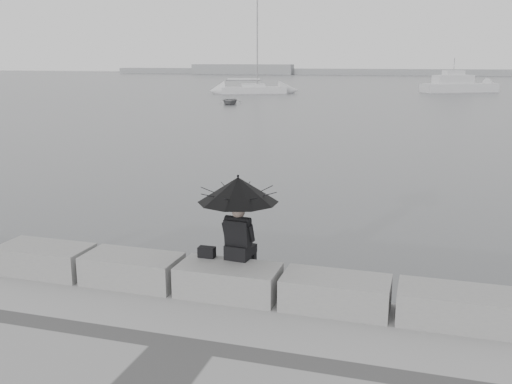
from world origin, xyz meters
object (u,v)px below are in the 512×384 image
(seated_person, at_px, (238,197))
(dinghy, at_px, (230,101))
(motor_cruiser, at_px, (459,85))
(sailboat_left, at_px, (253,89))

(seated_person, bearing_deg, dinghy, 114.72)
(motor_cruiser, bearing_deg, dinghy, -155.12)
(seated_person, height_order, sailboat_left, sailboat_left)
(sailboat_left, xyz_separation_m, dinghy, (2.99, -17.34, -0.25))
(seated_person, bearing_deg, sailboat_left, 112.02)
(dinghy, bearing_deg, seated_person, -85.20)
(seated_person, relative_size, sailboat_left, 0.11)
(motor_cruiser, distance_m, dinghy, 35.50)
(seated_person, bearing_deg, motor_cruiser, 90.03)
(motor_cruiser, height_order, dinghy, motor_cruiser)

